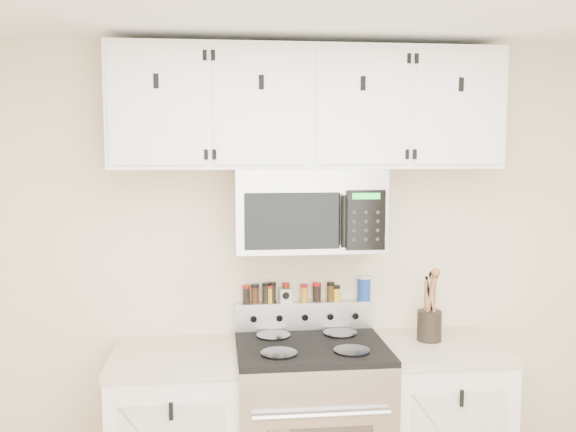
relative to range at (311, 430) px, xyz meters
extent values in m
cube|color=beige|center=(0.00, 0.32, 0.76)|extent=(3.50, 0.01, 2.50)
cube|color=black|center=(0.00, 0.00, 0.45)|extent=(0.76, 0.65, 0.03)
cube|color=#B7B7BA|center=(0.00, 0.28, 0.54)|extent=(0.76, 0.08, 0.15)
cylinder|color=black|center=(-0.18, -0.15, 0.47)|extent=(0.18, 0.18, 0.01)
cylinder|color=black|center=(0.18, -0.15, 0.47)|extent=(0.18, 0.18, 0.01)
cylinder|color=black|center=(-0.18, 0.15, 0.47)|extent=(0.18, 0.18, 0.01)
cylinder|color=black|center=(0.18, 0.15, 0.47)|extent=(0.18, 0.18, 0.01)
cube|color=#B6AA8B|center=(-0.69, 0.02, 0.41)|extent=(0.64, 0.62, 0.04)
cube|color=white|center=(0.69, 0.02, -0.05)|extent=(0.62, 0.60, 0.88)
cube|color=#B6AA8B|center=(0.69, 0.02, 0.41)|extent=(0.64, 0.62, 0.04)
cube|color=#9E9EA3|center=(0.00, 0.13, 1.14)|extent=(0.76, 0.38, 0.42)
cube|color=#B7B7BA|center=(0.00, -0.06, 1.31)|extent=(0.73, 0.01, 0.08)
cube|color=black|center=(-0.10, -0.07, 1.10)|extent=(0.47, 0.01, 0.28)
cube|color=black|center=(0.26, -0.07, 1.10)|extent=(0.20, 0.01, 0.30)
cylinder|color=black|center=(0.15, -0.10, 1.10)|extent=(0.03, 0.03, 0.26)
cube|color=white|center=(0.00, 0.16, 1.66)|extent=(2.00, 0.33, 0.62)
cube|color=white|center=(-0.75, -0.01, 1.66)|extent=(0.46, 0.01, 0.57)
cube|color=black|center=(-0.75, -0.02, 1.77)|extent=(0.02, 0.01, 0.07)
cube|color=white|center=(-0.25, -0.01, 1.66)|extent=(0.46, 0.01, 0.57)
cube|color=black|center=(-0.25, -0.02, 1.77)|extent=(0.03, 0.01, 0.07)
cube|color=white|center=(0.25, -0.01, 1.66)|extent=(0.46, 0.01, 0.57)
cube|color=black|center=(0.25, -0.02, 1.77)|extent=(0.03, 0.01, 0.07)
cube|color=white|center=(0.75, -0.01, 1.66)|extent=(0.46, 0.01, 0.57)
cube|color=black|center=(0.75, -0.02, 1.77)|extent=(0.02, 0.01, 0.07)
cylinder|color=black|center=(0.65, 0.08, 0.51)|extent=(0.13, 0.13, 0.16)
cylinder|color=brown|center=(0.65, 0.08, 0.64)|extent=(0.02, 0.02, 0.30)
cylinder|color=brown|center=(0.67, 0.07, 0.65)|extent=(0.02, 0.02, 0.32)
cylinder|color=brown|center=(0.63, 0.09, 0.63)|extent=(0.02, 0.02, 0.28)
cylinder|color=black|center=(0.66, 0.10, 0.63)|extent=(0.02, 0.02, 0.29)
cylinder|color=brown|center=(0.64, 0.06, 0.64)|extent=(0.02, 0.02, 0.31)
cube|color=silver|center=(-0.10, 0.28, 0.65)|extent=(0.07, 0.06, 0.08)
cylinder|color=#163C9C|center=(0.34, 0.28, 0.68)|extent=(0.07, 0.07, 0.12)
cylinder|color=white|center=(0.34, 0.28, 0.74)|extent=(0.07, 0.07, 0.01)
cylinder|color=black|center=(-0.32, 0.28, 0.66)|extent=(0.04, 0.04, 0.08)
cylinder|color=#97140B|center=(-0.32, 0.28, 0.71)|extent=(0.04, 0.04, 0.02)
cylinder|color=#3F1E0F|center=(-0.27, 0.28, 0.66)|extent=(0.04, 0.04, 0.09)
cylinder|color=black|center=(-0.27, 0.28, 0.71)|extent=(0.04, 0.04, 0.02)
cylinder|color=black|center=(-0.21, 0.28, 0.66)|extent=(0.04, 0.04, 0.09)
cylinder|color=black|center=(-0.21, 0.28, 0.71)|extent=(0.04, 0.04, 0.02)
cylinder|color=gold|center=(-0.19, 0.28, 0.65)|extent=(0.04, 0.04, 0.08)
cylinder|color=#A11D0C|center=(-0.19, 0.28, 0.70)|extent=(0.04, 0.04, 0.02)
cylinder|color=black|center=(-0.17, 0.28, 0.66)|extent=(0.04, 0.04, 0.10)
cylinder|color=black|center=(-0.17, 0.28, 0.72)|extent=(0.04, 0.04, 0.02)
cylinder|color=#3E1F0E|center=(-0.10, 0.28, 0.66)|extent=(0.04, 0.04, 0.09)
cylinder|color=#A50C0C|center=(-0.10, 0.28, 0.71)|extent=(0.04, 0.04, 0.02)
cylinder|color=#BF8716|center=(0.00, 0.28, 0.65)|extent=(0.04, 0.04, 0.08)
cylinder|color=#A80C11|center=(0.00, 0.28, 0.70)|extent=(0.04, 0.04, 0.02)
cylinder|color=black|center=(0.07, 0.28, 0.66)|extent=(0.05, 0.05, 0.09)
cylinder|color=#A90D0D|center=(0.07, 0.28, 0.71)|extent=(0.05, 0.05, 0.02)
cylinder|color=#443010|center=(0.15, 0.28, 0.66)|extent=(0.04, 0.04, 0.09)
cylinder|color=black|center=(0.15, 0.28, 0.71)|extent=(0.04, 0.04, 0.02)
cylinder|color=yellow|center=(0.18, 0.28, 0.65)|extent=(0.04, 0.04, 0.07)
cylinder|color=black|center=(0.18, 0.28, 0.69)|extent=(0.04, 0.04, 0.02)
camera|label=1|loc=(-0.47, -3.15, 1.46)|focal=40.00mm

